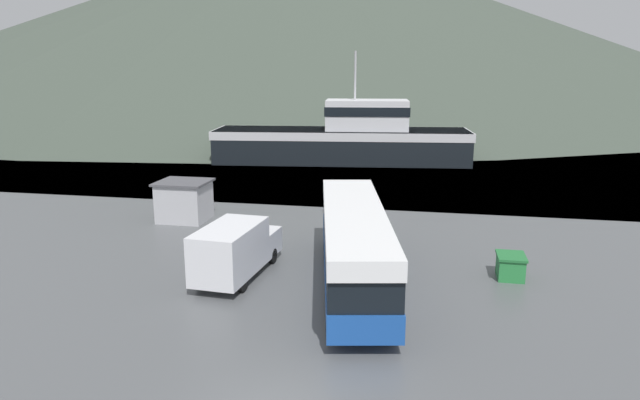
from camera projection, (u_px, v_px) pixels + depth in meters
name	position (u px, v px, depth m)	size (l,w,h in m)	color
water_surface	(418.00, 100.00, 150.73)	(240.00, 240.00, 0.00)	#3D5160
hill_backdrop	(297.00, 17.00, 161.90)	(235.54, 235.54, 44.92)	#3D473D
tour_bus	(354.00, 243.00, 23.37)	(4.79, 12.76, 3.19)	#194799
delivery_van	(236.00, 249.00, 24.27)	(2.44, 5.86, 2.40)	silver
fishing_boat	(346.00, 138.00, 53.45)	(24.24, 8.57, 10.19)	black
storage_bin	(510.00, 266.00, 24.32)	(1.18, 1.46, 1.03)	#287F3D
dock_kiosk	(184.00, 201.00, 33.30)	(2.94, 2.66, 2.34)	#B2B2B7
small_boat	(252.00, 142.00, 64.24)	(6.54, 6.81, 1.06)	maroon
mooring_bollard	(326.00, 206.00, 35.37)	(0.29, 0.29, 0.67)	#4C4C51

